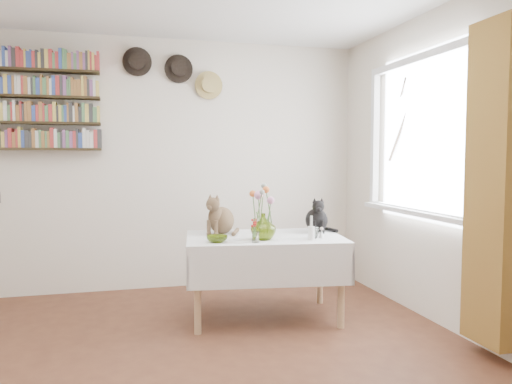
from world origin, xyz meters
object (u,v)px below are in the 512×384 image
object	(u,v)px
black_cat	(317,214)
bookshelf_unit	(44,101)
flower_vase	(263,227)
tabby_cat	(222,213)
dining_table	(265,256)

from	to	relation	value
black_cat	bookshelf_unit	size ratio (longest dim) A/B	0.31
flower_vase	bookshelf_unit	world-z (taller)	bookshelf_unit
tabby_cat	bookshelf_unit	bearing A→B (deg)	-164.86
flower_vase	bookshelf_unit	size ratio (longest dim) A/B	0.21
flower_vase	dining_table	bearing A→B (deg)	70.68
dining_table	bookshelf_unit	xyz separation A→B (m)	(-1.81, 1.10, 1.33)
tabby_cat	black_cat	xyz separation A→B (m)	(0.82, -0.11, -0.02)
dining_table	tabby_cat	xyz separation A→B (m)	(-0.31, 0.25, 0.34)
tabby_cat	flower_vase	bearing A→B (deg)	-13.24
dining_table	bookshelf_unit	distance (m)	2.50
bookshelf_unit	black_cat	bearing A→B (deg)	-22.49
dining_table	flower_vase	bearing A→B (deg)	-109.32
black_cat	dining_table	bearing A→B (deg)	-150.08
tabby_cat	dining_table	bearing A→B (deg)	6.47
flower_vase	bookshelf_unit	distance (m)	2.41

